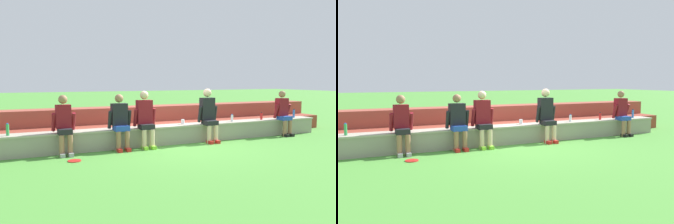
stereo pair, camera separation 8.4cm
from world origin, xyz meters
The scene contains 14 objects.
ground_plane centered at (0.00, 0.00, 0.00)m, with size 80.00×80.00×0.00m, color #4C9338.
stone_seating_wall centered at (0.00, 0.24, 0.25)m, with size 9.52×0.52×0.47m.
brick_bleachers centered at (0.00, 1.54, 0.36)m, with size 11.55×1.40×0.87m.
person_far_left centered at (-2.71, 0.02, 0.69)m, with size 0.51×0.55×1.31m.
person_left_of_center centered at (-1.45, -0.02, 0.69)m, with size 0.55×0.52×1.31m.
person_center centered at (-0.83, -0.02, 0.73)m, with size 0.55×0.51×1.38m.
person_right_of_center centered at (0.96, -0.02, 0.75)m, with size 0.55×0.54×1.41m.
person_far_right centered at (3.53, -0.03, 0.69)m, with size 0.53×0.50×1.32m.
water_bottle_mid_right centered at (-3.84, 0.20, 0.60)m, with size 0.06×0.06×0.26m.
water_bottle_center_gap centered at (4.20, 0.22, 0.60)m, with size 0.06×0.06×0.27m.
water_bottle_near_left centered at (1.88, 0.22, 0.57)m, with size 0.07×0.07×0.21m.
water_bottle_near_right centered at (2.94, 0.24, 0.58)m, with size 0.07×0.07×0.22m.
plastic_cup_right_end centered at (0.35, 0.28, 0.54)m, with size 0.09×0.09×0.13m, color white.
frisbee centered at (-2.63, -0.71, 0.01)m, with size 0.27×0.27×0.02m, color red.
Camera 2 is at (-3.69, -7.64, 1.64)m, focal length 36.31 mm.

